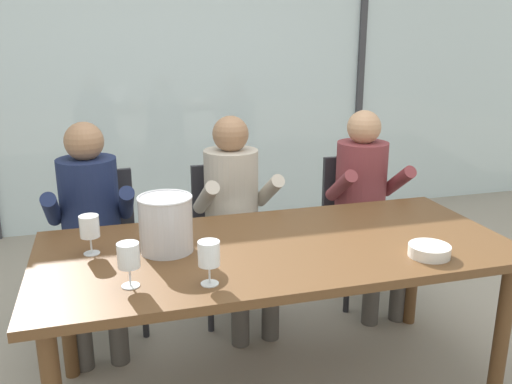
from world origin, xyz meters
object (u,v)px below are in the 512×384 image
object	(u,v)px
ice_bucket_primary	(166,223)
wine_glass_by_left_taster	(129,257)
person_navy_polo	(91,219)
wine_glass_center_pour	(209,256)
chair_left_of_center	(230,226)
person_maroon_top	(366,195)
person_beige_jumper	(236,206)
dining_table	(277,260)
wine_glass_near_bucket	(172,203)
chair_near_curtain	(101,237)
tasting_bowl	(429,251)
wine_glass_by_right_taster	(90,228)
chair_center	(358,214)

from	to	relation	value
ice_bucket_primary	wine_glass_by_left_taster	xyz separation A→B (m)	(-0.18, -0.31, -0.01)
person_navy_polo	wine_glass_center_pour	bearing A→B (deg)	-68.06
chair_left_of_center	person_maroon_top	distance (m)	0.87
person_beige_jumper	person_maroon_top	xyz separation A→B (m)	(0.84, -0.00, 0.00)
person_beige_jumper	wine_glass_center_pour	size ratio (longest dim) A/B	7.01
chair_left_of_center	wine_glass_center_pour	bearing A→B (deg)	-107.59
dining_table	ice_bucket_primary	distance (m)	0.53
wine_glass_near_bucket	person_maroon_top	bearing A→B (deg)	16.09
wine_glass_by_left_taster	chair_left_of_center	bearing A→B (deg)	60.20
chair_near_curtain	wine_glass_center_pour	bearing A→B (deg)	-75.48
person_beige_jumper	person_maroon_top	size ratio (longest dim) A/B	1.00
dining_table	wine_glass_near_bucket	size ratio (longest dim) A/B	12.22
dining_table	wine_glass_by_left_taster	world-z (taller)	wine_glass_by_left_taster
tasting_bowl	chair_near_curtain	bearing A→B (deg)	138.54
person_beige_jumper	wine_glass_by_left_taster	bearing A→B (deg)	-128.59
person_maroon_top	wine_glass_by_right_taster	distance (m)	1.75
wine_glass_center_pour	person_maroon_top	bearing A→B (deg)	41.32
chair_left_of_center	chair_center	distance (m)	0.86
chair_near_curtain	wine_glass_center_pour	xyz separation A→B (m)	(0.41, -1.22, 0.34)
person_beige_jumper	ice_bucket_primary	distance (m)	0.85
dining_table	wine_glass_by_left_taster	xyz separation A→B (m)	(-0.66, -0.24, 0.19)
chair_center	person_navy_polo	distance (m)	1.68
person_beige_jumper	wine_glass_center_pour	distance (m)	1.12
ice_bucket_primary	chair_center	bearing A→B (deg)	31.01
wine_glass_near_bucket	chair_left_of_center	bearing A→B (deg)	50.97
ice_bucket_primary	person_beige_jumper	bearing A→B (deg)	54.81
person_beige_jumper	wine_glass_near_bucket	size ratio (longest dim) A/B	7.01
chair_near_curtain	chair_left_of_center	distance (m)	0.77
chair_center	chair_left_of_center	bearing A→B (deg)	179.78
tasting_bowl	chair_center	bearing A→B (deg)	77.58
wine_glass_near_bucket	wine_glass_center_pour	bearing A→B (deg)	-85.78
chair_center	ice_bucket_primary	world-z (taller)	ice_bucket_primary
person_beige_jumper	tasting_bowl	world-z (taller)	person_beige_jumper
dining_table	wine_glass_center_pour	bearing A→B (deg)	-140.36
dining_table	wine_glass_by_right_taster	bearing A→B (deg)	171.30
wine_glass_by_right_taster	chair_center	bearing A→B (deg)	24.32
chair_center	wine_glass_center_pour	size ratio (longest dim) A/B	5.17
wine_glass_by_left_taster	wine_glass_center_pour	world-z (taller)	same
chair_left_of_center	person_beige_jumper	world-z (taller)	person_beige_jumper
chair_near_curtain	person_maroon_top	distance (m)	1.63
ice_bucket_primary	tasting_bowl	xyz separation A→B (m)	(1.07, -0.37, -0.10)
ice_bucket_primary	tasting_bowl	bearing A→B (deg)	-19.00
person_navy_polo	chair_center	bearing A→B (deg)	3.09
chair_near_curtain	person_navy_polo	distance (m)	0.24
chair_near_curtain	person_beige_jumper	world-z (taller)	person_beige_jumper
person_maroon_top	wine_glass_near_bucket	distance (m)	1.31
ice_bucket_primary	wine_glass_center_pour	bearing A→B (deg)	-72.86
tasting_bowl	dining_table	bearing A→B (deg)	152.88
wine_glass_by_left_taster	dining_table	bearing A→B (deg)	20.12
person_beige_jumper	wine_glass_near_bucket	world-z (taller)	person_beige_jumper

